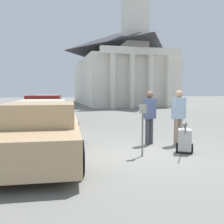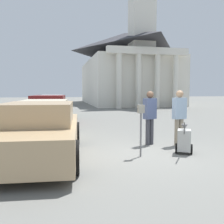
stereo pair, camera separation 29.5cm
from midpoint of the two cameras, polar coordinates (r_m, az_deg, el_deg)
The scene contains 11 objects.
ground_plane at distance 7.29m, azimuth 8.78°, elevation -9.35°, with size 120.00×120.00×0.00m, color slate.
parked_car_tan at distance 6.86m, azimuth -14.94°, elevation -4.46°, with size 2.37×5.00×1.48m.
parked_car_cream at distance 9.90m, azimuth -14.09°, elevation -1.76°, with size 2.29×5.25×1.43m.
parked_car_maroon at distance 13.58m, azimuth -13.58°, elevation 0.29°, with size 2.31×5.36×1.53m.
parked_car_teal at distance 16.85m, azimuth -13.30°, elevation 0.97°, with size 2.22×5.27×1.40m.
parked_car_white at distance 19.82m, azimuth -13.14°, elevation 1.59°, with size 2.26×5.25×1.44m.
parking_meter at distance 6.76m, azimuth 7.87°, elevation -2.04°, with size 0.18×0.09×1.41m.
person_worker at distance 8.31m, azimuth 9.64°, elevation -0.50°, with size 0.47×0.36×1.77m.
person_supervisor at distance 8.42m, azimuth 16.10°, elevation -0.44°, with size 0.45×0.28×1.80m.
equipment_cart at distance 7.45m, azimuth 17.26°, elevation -6.16°, with size 0.65×0.96×1.00m.
church at distance 34.01m, azimuth 3.36°, elevation 10.50°, with size 10.19×18.14×20.83m.
Camera 2 is at (-2.40, -6.63, 1.80)m, focal length 40.00 mm.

